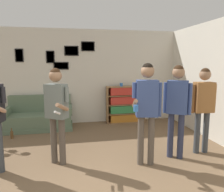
% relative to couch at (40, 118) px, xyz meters
% --- Properties ---
extents(wall_back, '(8.45, 0.08, 2.70)m').
position_rel_couch_xyz_m(wall_back, '(0.94, 0.42, 1.06)').
color(wall_back, silver).
rests_on(wall_back, ground_plane).
extents(wall_right, '(0.06, 6.46, 2.70)m').
position_rel_couch_xyz_m(wall_right, '(4.00, -1.64, 1.06)').
color(wall_right, silver).
rests_on(wall_right, ground_plane).
extents(couch, '(1.71, 0.80, 0.88)m').
position_rel_couch_xyz_m(couch, '(0.00, 0.00, 0.00)').
color(couch, '#5B7056').
rests_on(couch, ground_plane).
extents(bookshelf, '(1.13, 0.30, 1.08)m').
position_rel_couch_xyz_m(bookshelf, '(2.43, 0.20, 0.25)').
color(bookshelf, olive).
rests_on(bookshelf, ground_plane).
extents(person_player_foreground_center, '(0.43, 0.60, 1.68)m').
position_rel_couch_xyz_m(person_player_foreground_center, '(0.58, -2.21, 0.74)').
color(person_player_foreground_center, brown).
rests_on(person_player_foreground_center, ground_plane).
extents(person_watcher_holding_cup, '(0.55, 0.41, 1.76)m').
position_rel_couch_xyz_m(person_watcher_holding_cup, '(2.08, -2.54, 0.80)').
color(person_watcher_holding_cup, brown).
rests_on(person_watcher_holding_cup, ground_plane).
extents(person_spectator_near_bookshelf, '(0.43, 0.36, 1.72)m').
position_rel_couch_xyz_m(person_spectator_near_bookshelf, '(2.72, -2.38, 0.77)').
color(person_spectator_near_bookshelf, '#2D334C').
rests_on(person_spectator_near_bookshelf, ground_plane).
extents(person_spectator_far_right, '(0.50, 0.22, 1.67)m').
position_rel_couch_xyz_m(person_spectator_far_right, '(3.32, -2.27, 0.73)').
color(person_spectator_far_right, '#3D4247').
rests_on(person_spectator_far_right, ground_plane).
extents(bottle_on_floor, '(0.06, 0.06, 0.25)m').
position_rel_couch_xyz_m(bottle_on_floor, '(-0.55, -0.70, -0.19)').
color(bottle_on_floor, brown).
rests_on(bottle_on_floor, ground_plane).
extents(drinking_cup, '(0.09, 0.09, 0.10)m').
position_rel_couch_xyz_m(drinking_cup, '(2.30, 0.20, 0.83)').
color(drinking_cup, blue).
rests_on(drinking_cup, bookshelf).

